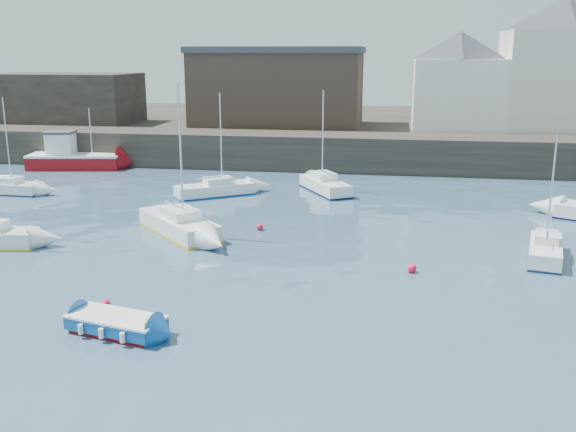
% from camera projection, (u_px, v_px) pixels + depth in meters
% --- Properties ---
extents(water, '(220.00, 220.00, 0.00)m').
position_uv_depth(water, '(233.00, 340.00, 22.70)').
color(water, '#2D4760').
rests_on(water, ground).
extents(quay_wall, '(90.00, 5.00, 3.00)m').
position_uv_depth(quay_wall, '(331.00, 152.00, 55.79)').
color(quay_wall, '#28231E').
rests_on(quay_wall, ground).
extents(land_strip, '(90.00, 32.00, 2.80)m').
position_uv_depth(land_strip, '(346.00, 129.00, 73.02)').
color(land_strip, '#28231E').
rests_on(land_strip, ground).
extents(bldg_east_a, '(13.36, 13.36, 11.80)m').
position_uv_depth(bldg_east_a, '(562.00, 65.00, 57.53)').
color(bldg_east_a, beige).
rests_on(bldg_east_a, land_strip).
extents(bldg_east_d, '(11.14, 11.14, 8.95)m').
position_uv_depth(bldg_east_d, '(458.00, 81.00, 58.82)').
color(bldg_east_d, white).
rests_on(bldg_east_d, land_strip).
extents(warehouse, '(16.40, 10.40, 7.60)m').
position_uv_depth(warehouse, '(279.00, 86.00, 63.11)').
color(warehouse, '#3D2D26').
rests_on(warehouse, land_strip).
extents(bldg_west, '(14.00, 8.00, 5.00)m').
position_uv_depth(bldg_west, '(67.00, 98.00, 65.94)').
color(bldg_west, '#353028').
rests_on(bldg_west, land_strip).
extents(blue_dinghy, '(3.82, 2.31, 0.68)m').
position_uv_depth(blue_dinghy, '(116.00, 323.00, 23.13)').
color(blue_dinghy, maroon).
rests_on(blue_dinghy, ground).
extents(fishing_boat, '(8.29, 4.23, 5.24)m').
position_uv_depth(fishing_boat, '(73.00, 157.00, 56.02)').
color(fishing_boat, maroon).
rests_on(fishing_boat, ground).
extents(sailboat_b, '(6.00, 6.09, 8.33)m').
position_uv_depth(sailboat_b, '(179.00, 224.00, 35.88)').
color(sailboat_b, white).
rests_on(sailboat_b, ground).
extents(sailboat_c, '(2.46, 4.85, 6.11)m').
position_uv_depth(sailboat_c, '(545.00, 250.00, 31.43)').
color(sailboat_c, white).
rests_on(sailboat_c, ground).
extents(sailboat_e, '(5.39, 1.93, 6.86)m').
position_uv_depth(sailboat_e, '(6.00, 187.00, 46.11)').
color(sailboat_e, white).
rests_on(sailboat_e, ground).
extents(sailboat_f, '(4.37, 5.72, 7.27)m').
position_uv_depth(sailboat_f, '(325.00, 185.00, 46.61)').
color(sailboat_f, white).
rests_on(sailboat_f, ground).
extents(sailboat_h, '(5.62, 4.67, 7.21)m').
position_uv_depth(sailboat_h, '(215.00, 189.00, 45.42)').
color(sailboat_h, white).
rests_on(sailboat_h, ground).
extents(buoy_near, '(0.37, 0.37, 0.37)m').
position_uv_depth(buoy_near, '(106.00, 308.00, 25.50)').
color(buoy_near, '#F7143A').
rests_on(buoy_near, ground).
extents(buoy_mid, '(0.43, 0.43, 0.43)m').
position_uv_depth(buoy_mid, '(412.00, 272.00, 29.65)').
color(buoy_mid, '#F7143A').
rests_on(buoy_mid, ground).
extents(buoy_far, '(0.39, 0.39, 0.39)m').
position_uv_depth(buoy_far, '(260.00, 230.00, 36.70)').
color(buoy_far, '#F7143A').
rests_on(buoy_far, ground).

